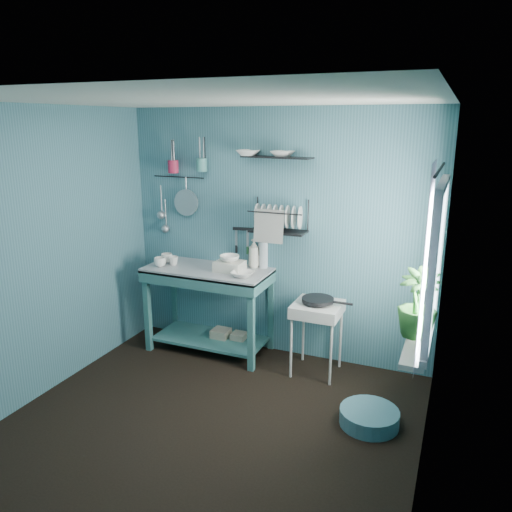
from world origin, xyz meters
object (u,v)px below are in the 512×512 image
at_px(utensil_cup_magenta, 173,167).
at_px(storage_tin_large, 221,339).
at_px(work_counter, 210,309).
at_px(mug_right, 167,258).
at_px(storage_tin_small, 239,342).
at_px(water_bottle, 264,254).
at_px(frying_pan, 318,300).
at_px(dish_rack, 278,216).
at_px(mug_left, 160,262).
at_px(colander, 186,203).
at_px(soap_bottle, 254,253).
at_px(utensil_cup_teal, 202,165).
at_px(floor_basin, 369,417).
at_px(hotplate_stand, 316,338).
at_px(potted_plant, 418,303).
at_px(wash_tub, 230,266).
at_px(mug_mid, 173,261).

relative_size(utensil_cup_magenta, storage_tin_large, 0.59).
bearing_deg(work_counter, utensil_cup_magenta, 152.23).
distance_m(mug_right, storage_tin_small, 1.17).
height_order(water_bottle, frying_pan, water_bottle).
distance_m(dish_rack, utensil_cup_magenta, 1.27).
relative_size(mug_left, colander, 0.44).
bearing_deg(storage_tin_large, soap_bottle, 25.11).
bearing_deg(colander, soap_bottle, -0.85).
height_order(utensil_cup_teal, floor_basin, utensil_cup_teal).
xyz_separation_m(mug_right, colander, (0.14, 0.21, 0.57)).
distance_m(hotplate_stand, colander, 1.96).
height_order(potted_plant, floor_basin, potted_plant).
height_order(hotplate_stand, potted_plant, potted_plant).
distance_m(water_bottle, potted_plant, 1.87).
distance_m(work_counter, storage_tin_small, 0.47).
distance_m(work_counter, soap_bottle, 0.76).
distance_m(wash_tub, soap_bottle, 0.30).
relative_size(storage_tin_small, floor_basin, 0.42).
relative_size(mug_left, utensil_cup_teal, 0.95).
height_order(work_counter, mug_left, mug_left).
bearing_deg(frying_pan, storage_tin_large, 174.31).
xyz_separation_m(wash_tub, water_bottle, (0.27, 0.24, 0.09)).
relative_size(soap_bottle, storage_tin_small, 1.49).
relative_size(frying_pan, storage_tin_small, 1.50).
bearing_deg(floor_basin, colander, 156.46).
bearing_deg(work_counter, storage_tin_large, 19.30).
height_order(utensil_cup_magenta, floor_basin, utensil_cup_magenta).
xyz_separation_m(utensil_cup_magenta, storage_tin_small, (0.79, -0.10, -1.80)).
bearing_deg(storage_tin_large, floor_basin, -24.65).
bearing_deg(water_bottle, colander, -179.45).
relative_size(dish_rack, utensil_cup_magenta, 4.23).
height_order(water_bottle, storage_tin_small, water_bottle).
bearing_deg(mug_right, storage_tin_small, 5.71).
xyz_separation_m(dish_rack, utensil_cup_magenta, (-1.19, 0.05, 0.43)).
relative_size(mug_right, utensil_cup_teal, 0.95).
xyz_separation_m(mug_left, utensil_cup_teal, (0.33, 0.34, 0.98)).
bearing_deg(hotplate_stand, mug_right, 170.80).
bearing_deg(storage_tin_small, wash_tub, -116.57).
distance_m(water_bottle, dish_rack, 0.47).
relative_size(water_bottle, utensil_cup_teal, 2.15).
bearing_deg(mug_mid, storage_tin_large, 12.91).
distance_m(work_counter, storage_tin_large, 0.36).
bearing_deg(floor_basin, soap_bottle, 146.16).
distance_m(frying_pan, floor_basin, 1.16).
bearing_deg(colander, utensil_cup_teal, -7.94).
height_order(soap_bottle, storage_tin_small, soap_bottle).
relative_size(utensil_cup_magenta, floor_basin, 0.27).
bearing_deg(utensil_cup_magenta, storage_tin_small, -7.37).
xyz_separation_m(frying_pan, storage_tin_large, (-1.08, 0.11, -0.63)).
distance_m(mug_right, water_bottle, 1.05).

